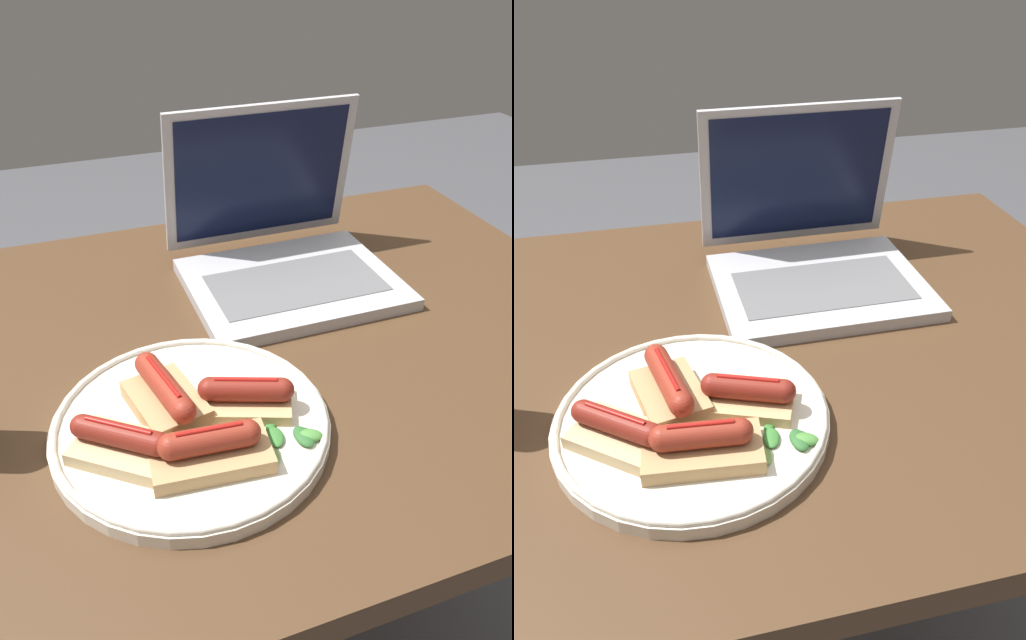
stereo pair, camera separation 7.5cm
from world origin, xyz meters
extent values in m
cube|color=#4C331E|center=(0.00, 0.00, 0.73)|extent=(1.10, 0.77, 0.04)
cylinder|color=#4C331E|center=(0.47, 0.30, 0.36)|extent=(0.05, 0.05, 0.72)
cube|color=#B7B7BC|center=(0.13, 0.10, 0.76)|extent=(0.30, 0.24, 0.02)
cube|color=slate|center=(0.13, 0.08, 0.77)|extent=(0.25, 0.13, 0.00)
cube|color=#B7B7BC|center=(0.13, 0.23, 0.88)|extent=(0.30, 0.04, 0.22)
cube|color=#0C1433|center=(0.13, 0.23, 0.88)|extent=(0.27, 0.03, 0.20)
cylinder|color=silver|center=(-0.09, -0.14, 0.76)|extent=(0.30, 0.30, 0.02)
torus|color=silver|center=(-0.09, -0.14, 0.77)|extent=(0.29, 0.29, 0.01)
cube|color=tan|center=(-0.09, -0.21, 0.78)|extent=(0.12, 0.07, 0.02)
cylinder|color=maroon|center=(-0.09, -0.21, 0.80)|extent=(0.08, 0.03, 0.03)
sphere|color=maroon|center=(-0.12, -0.20, 0.80)|extent=(0.03, 0.03, 0.03)
sphere|color=maroon|center=(-0.05, -0.21, 0.80)|extent=(0.03, 0.03, 0.03)
cylinder|color=red|center=(-0.09, -0.21, 0.81)|extent=(0.06, 0.01, 0.01)
cube|color=tan|center=(-0.11, -0.11, 0.78)|extent=(0.09, 0.11, 0.02)
cylinder|color=maroon|center=(-0.11, -0.11, 0.80)|extent=(0.04, 0.10, 0.03)
sphere|color=maroon|center=(-0.10, -0.16, 0.80)|extent=(0.03, 0.03, 0.03)
sphere|color=maroon|center=(-0.12, -0.07, 0.80)|extent=(0.03, 0.03, 0.03)
cylinder|color=red|center=(-0.11, -0.11, 0.81)|extent=(0.02, 0.08, 0.01)
cube|color=tan|center=(-0.03, -0.14, 0.77)|extent=(0.11, 0.09, 0.01)
cylinder|color=maroon|center=(-0.03, -0.14, 0.79)|extent=(0.08, 0.05, 0.03)
sphere|color=maroon|center=(0.01, -0.16, 0.79)|extent=(0.03, 0.03, 0.03)
sphere|color=maroon|center=(-0.06, -0.13, 0.79)|extent=(0.03, 0.03, 0.03)
cylinder|color=red|center=(-0.03, -0.14, 0.81)|extent=(0.06, 0.03, 0.01)
cube|color=#D6B784|center=(-0.17, -0.17, 0.78)|extent=(0.11, 0.11, 0.02)
cylinder|color=maroon|center=(-0.17, -0.17, 0.80)|extent=(0.08, 0.07, 0.02)
sphere|color=maroon|center=(-0.20, -0.14, 0.80)|extent=(0.02, 0.02, 0.02)
sphere|color=maroon|center=(-0.13, -0.19, 0.80)|extent=(0.02, 0.02, 0.02)
cylinder|color=red|center=(-0.17, -0.17, 0.81)|extent=(0.06, 0.05, 0.00)
ellipsoid|color=#709E4C|center=(-0.03, -0.22, 0.77)|extent=(0.02, 0.02, 0.01)
ellipsoid|color=#4C8E3D|center=(0.02, -0.21, 0.77)|extent=(0.03, 0.03, 0.01)
ellipsoid|color=#2D662D|center=(0.02, -0.20, 0.77)|extent=(0.02, 0.02, 0.01)
ellipsoid|color=#387A33|center=(-0.01, -0.20, 0.77)|extent=(0.02, 0.03, 0.01)
ellipsoid|color=#387A33|center=(-0.01, -0.18, 0.77)|extent=(0.02, 0.02, 0.00)
ellipsoid|color=#2D662D|center=(0.01, -0.21, 0.77)|extent=(0.02, 0.03, 0.01)
camera|label=1|loc=(-0.19, -0.63, 1.23)|focal=35.00mm
camera|label=2|loc=(-0.12, -0.65, 1.23)|focal=35.00mm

